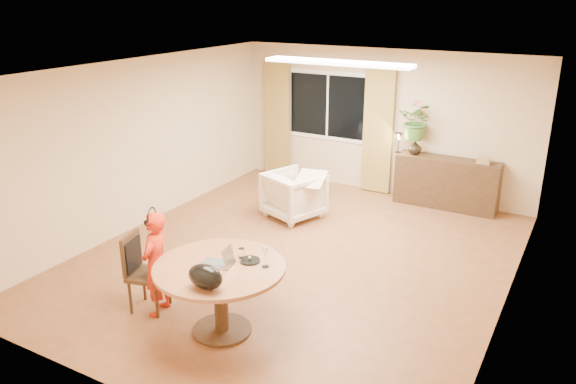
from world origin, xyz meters
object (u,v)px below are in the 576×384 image
(child, at_px, (156,264))
(sideboard, at_px, (446,183))
(dining_chair, at_px, (148,273))
(armchair, at_px, (294,195))
(dining_table, at_px, (220,280))

(child, height_order, sideboard, child)
(dining_chair, height_order, sideboard, dining_chair)
(armchair, bearing_deg, sideboard, -119.92)
(dining_chair, relative_size, armchair, 1.11)
(dining_table, bearing_deg, armchair, 105.48)
(dining_table, relative_size, child, 1.13)
(dining_table, distance_m, sideboard, 5.12)
(armchair, bearing_deg, dining_table, 126.34)
(dining_chair, distance_m, armchair, 3.34)
(child, relative_size, armchair, 1.48)
(sideboard, bearing_deg, armchair, -140.79)
(dining_chair, xyz_separation_m, sideboard, (2.14, 5.02, -0.03))
(dining_table, distance_m, dining_chair, 1.02)
(dining_chair, bearing_deg, armchair, 73.45)
(dining_table, relative_size, armchair, 1.67)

